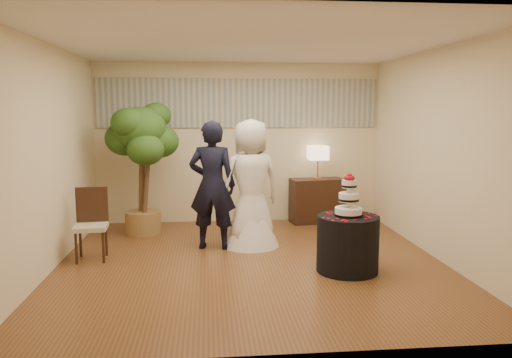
{
  "coord_description": "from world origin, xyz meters",
  "views": [
    {
      "loc": [
        -0.55,
        -6.31,
        1.99
      ],
      "look_at": [
        0.1,
        0.4,
        1.05
      ],
      "focal_mm": 35.0,
      "sensor_mm": 36.0,
      "label": 1
    }
  ],
  "objects": [
    {
      "name": "cake_table",
      "position": [
        1.15,
        -0.47,
        0.35
      ],
      "size": [
        0.76,
        0.76,
        0.7
      ],
      "primitive_type": "cylinder",
      "rotation": [
        0.0,
        0.0,
        -0.01
      ],
      "color": "black",
      "rests_on": "floor"
    },
    {
      "name": "wall_back",
      "position": [
        0.0,
        2.5,
        1.4
      ],
      "size": [
        5.0,
        0.06,
        2.8
      ],
      "primitive_type": "cube",
      "color": "beige",
      "rests_on": "ground"
    },
    {
      "name": "wall_front",
      "position": [
        0.0,
        -2.5,
        1.4
      ],
      "size": [
        5.0,
        0.06,
        2.8
      ],
      "primitive_type": "cube",
      "color": "beige",
      "rests_on": "ground"
    },
    {
      "name": "table_lamp",
      "position": [
        1.37,
        2.24,
        1.07
      ],
      "size": [
        0.33,
        0.33,
        0.58
      ],
      "primitive_type": null,
      "color": "beige",
      "rests_on": "console"
    },
    {
      "name": "bride",
      "position": [
        0.06,
        0.83,
        0.93
      ],
      "size": [
        1.12,
        1.08,
        1.86
      ],
      "primitive_type": "imported",
      "rotation": [
        0.0,
        0.0,
        3.46
      ],
      "color": "white",
      "rests_on": "floor"
    },
    {
      "name": "wall_right",
      "position": [
        2.5,
        0.0,
        1.4
      ],
      "size": [
        0.06,
        5.0,
        2.8
      ],
      "primitive_type": "cube",
      "color": "beige",
      "rests_on": "ground"
    },
    {
      "name": "console",
      "position": [
        1.37,
        2.24,
        0.39
      ],
      "size": [
        0.98,
        0.54,
        0.78
      ],
      "primitive_type": "cube",
      "rotation": [
        0.0,
        0.0,
        0.14
      ],
      "color": "#311D11",
      "rests_on": "floor"
    },
    {
      "name": "floor",
      "position": [
        0.0,
        0.0,
        0.0
      ],
      "size": [
        5.0,
        5.0,
        0.0
      ],
      "primitive_type": "cube",
      "color": "brown",
      "rests_on": "ground"
    },
    {
      "name": "groom",
      "position": [
        -0.49,
        0.74,
        0.92
      ],
      "size": [
        0.74,
        0.56,
        1.84
      ],
      "primitive_type": "imported",
      "rotation": [
        0.0,
        0.0,
        2.95
      ],
      "color": "black",
      "rests_on": "floor"
    },
    {
      "name": "wall_left",
      "position": [
        -2.5,
        0.0,
        1.4
      ],
      "size": [
        0.06,
        5.0,
        2.8
      ],
      "primitive_type": "cube",
      "color": "beige",
      "rests_on": "ground"
    },
    {
      "name": "side_chair",
      "position": [
        -2.11,
        0.32,
        0.48
      ],
      "size": [
        0.47,
        0.49,
        0.96
      ],
      "primitive_type": null,
      "rotation": [
        0.0,
        0.0,
        0.08
      ],
      "color": "#311D11",
      "rests_on": "floor"
    },
    {
      "name": "ficus_tree",
      "position": [
        -1.6,
        1.69,
        1.07
      ],
      "size": [
        1.12,
        1.12,
        2.15
      ],
      "primitive_type": null,
      "rotation": [
        0.0,
        0.0,
        -0.1
      ],
      "color": "#2C531A",
      "rests_on": "floor"
    },
    {
      "name": "ceiling",
      "position": [
        0.0,
        0.0,
        2.8
      ],
      "size": [
        5.0,
        5.0,
        0.0
      ],
      "primitive_type": "cube",
      "color": "white",
      "rests_on": "wall_back"
    },
    {
      "name": "wedding_cake",
      "position": [
        1.15,
        -0.47,
        0.96
      ],
      "size": [
        0.34,
        0.34,
        0.53
      ],
      "primitive_type": null,
      "color": "white",
      "rests_on": "cake_table"
    },
    {
      "name": "mural_border",
      "position": [
        0.0,
        2.48,
        2.1
      ],
      "size": [
        4.9,
        0.02,
        0.85
      ],
      "primitive_type": "cube",
      "color": "#A5A89A",
      "rests_on": "wall_back"
    }
  ]
}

